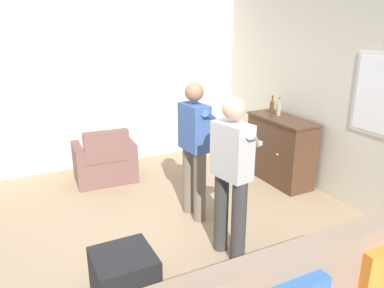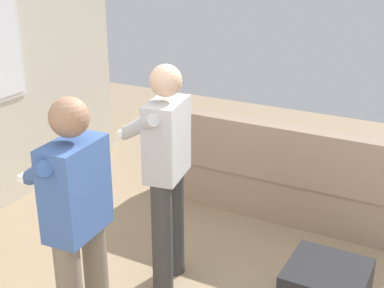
{
  "view_description": "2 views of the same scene",
  "coord_description": "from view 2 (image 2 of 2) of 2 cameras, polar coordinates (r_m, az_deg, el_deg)",
  "views": [
    {
      "loc": [
        3.44,
        -1.27,
        2.35
      ],
      "look_at": [
        0.26,
        0.33,
        1.16
      ],
      "focal_mm": 35.0,
      "sensor_mm": 36.0,
      "label": 1
    },
    {
      "loc": [
        -2.35,
        -1.19,
        2.46
      ],
      "look_at": [
        0.53,
        0.37,
        1.18
      ],
      "focal_mm": 50.0,
      "sensor_mm": 36.0,
      "label": 2
    }
  ],
  "objects": [
    {
      "name": "person_standing_right",
      "position": [
        3.76,
        -2.81,
        -2.57
      ],
      "size": [
        0.55,
        0.51,
        1.68
      ],
      "color": "#383838",
      "rests_on": "ground"
    },
    {
      "name": "couch",
      "position": [
        5.05,
        9.45,
        -3.61
      ],
      "size": [
        0.57,
        2.45,
        0.93
      ],
      "color": "gray",
      "rests_on": "ground"
    },
    {
      "name": "person_standing_left",
      "position": [
        3.15,
        -12.19,
        -8.17
      ],
      "size": [
        0.56,
        0.49,
        1.68
      ],
      "color": "#6B6051",
      "rests_on": "ground"
    }
  ]
}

